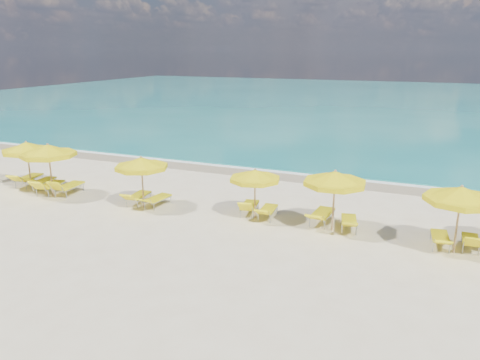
% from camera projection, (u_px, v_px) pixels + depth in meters
% --- Properties ---
extents(ground_plane, '(120.00, 120.00, 0.00)m').
position_uv_depth(ground_plane, '(226.00, 217.00, 19.18)').
color(ground_plane, beige).
extents(ocean, '(120.00, 80.00, 0.30)m').
position_uv_depth(ocean, '(378.00, 101.00, 61.71)').
color(ocean, '#13706C').
rests_on(ocean, ground).
extents(wet_sand_band, '(120.00, 2.60, 0.01)m').
position_uv_depth(wet_sand_band, '(282.00, 174.00, 25.74)').
color(wet_sand_band, tan).
rests_on(wet_sand_band, ground).
extents(foam_line, '(120.00, 1.20, 0.03)m').
position_uv_depth(foam_line, '(286.00, 171.00, 26.45)').
color(foam_line, white).
rests_on(foam_line, ground).
extents(whitecap_near, '(14.00, 0.36, 0.05)m').
position_uv_depth(whitecap_near, '(247.00, 137.00, 36.50)').
color(whitecap_near, white).
rests_on(whitecap_near, ground).
extents(whitecap_far, '(18.00, 0.30, 0.05)m').
position_uv_depth(whitecap_far, '(442.00, 135.00, 37.43)').
color(whitecap_far, white).
rests_on(whitecap_far, ground).
extents(umbrella_1, '(2.88, 2.88, 2.38)m').
position_uv_depth(umbrella_1, '(27.00, 148.00, 22.66)').
color(umbrella_1, tan).
rests_on(umbrella_1, ground).
extents(umbrella_2, '(2.58, 2.58, 2.53)m').
position_uv_depth(umbrella_2, '(48.00, 151.00, 21.37)').
color(umbrella_2, tan).
rests_on(umbrella_2, ground).
extents(umbrella_3, '(2.33, 2.33, 2.30)m').
position_uv_depth(umbrella_3, '(141.00, 164.00, 19.84)').
color(umbrella_3, tan).
rests_on(umbrella_3, ground).
extents(umbrella_4, '(2.34, 2.34, 2.09)m').
position_uv_depth(umbrella_4, '(255.00, 176.00, 18.62)').
color(umbrella_4, tan).
rests_on(umbrella_4, ground).
extents(umbrella_5, '(2.96, 2.96, 2.39)m').
position_uv_depth(umbrella_5, '(335.00, 179.00, 17.23)').
color(umbrella_5, tan).
rests_on(umbrella_5, ground).
extents(umbrella_6, '(2.60, 2.60, 2.40)m').
position_uv_depth(umbrella_6, '(461.00, 195.00, 15.27)').
color(umbrella_6, tan).
rests_on(umbrella_6, ground).
extents(lounger_1_left, '(0.99, 2.08, 0.85)m').
position_uv_depth(lounger_1_left, '(28.00, 181.00, 23.58)').
color(lounger_1_left, '#A5A8AD').
rests_on(lounger_1_left, ground).
extents(lounger_1_right, '(0.79, 1.78, 0.73)m').
position_uv_depth(lounger_1_right, '(44.00, 183.00, 23.27)').
color(lounger_1_right, '#A5A8AD').
rests_on(lounger_1_right, ground).
extents(lounger_2_left, '(1.05, 2.08, 0.92)m').
position_uv_depth(lounger_2_left, '(50.00, 188.00, 22.27)').
color(lounger_2_left, '#A5A8AD').
rests_on(lounger_2_left, ground).
extents(lounger_2_right, '(0.86, 2.02, 0.95)m').
position_uv_depth(lounger_2_right, '(69.00, 189.00, 22.10)').
color(lounger_2_right, '#A5A8AD').
rests_on(lounger_2_right, ground).
extents(lounger_3_left, '(0.77, 1.85, 0.76)m').
position_uv_depth(lounger_3_left, '(138.00, 199.00, 20.80)').
color(lounger_3_left, '#A5A8AD').
rests_on(lounger_3_left, ground).
extents(lounger_3_right, '(0.77, 1.87, 0.66)m').
position_uv_depth(lounger_3_right, '(157.00, 202.00, 20.46)').
color(lounger_3_right, '#A5A8AD').
rests_on(lounger_3_right, ground).
extents(lounger_4_left, '(0.91, 1.84, 0.84)m').
position_uv_depth(lounger_4_left, '(249.00, 209.00, 19.48)').
color(lounger_4_left, '#A5A8AD').
rests_on(lounger_4_left, ground).
extents(lounger_4_right, '(0.70, 1.77, 0.69)m').
position_uv_depth(lounger_4_right, '(268.00, 213.00, 19.07)').
color(lounger_4_right, '#A5A8AD').
rests_on(lounger_4_right, ground).
extents(lounger_5_left, '(0.76, 2.09, 0.77)m').
position_uv_depth(lounger_5_left, '(322.00, 218.00, 18.42)').
color(lounger_5_left, '#A5A8AD').
rests_on(lounger_5_left, ground).
extents(lounger_5_right, '(0.92, 1.86, 0.69)m').
position_uv_depth(lounger_5_right, '(349.00, 224.00, 17.82)').
color(lounger_5_right, '#A5A8AD').
rests_on(lounger_5_right, ground).
extents(lounger_6_left, '(0.73, 1.81, 0.66)m').
position_uv_depth(lounger_6_left, '(440.00, 241.00, 16.27)').
color(lounger_6_left, '#A5A8AD').
rests_on(lounger_6_left, ground).
extents(lounger_6_right, '(0.56, 1.57, 0.78)m').
position_uv_depth(lounger_6_right, '(470.00, 244.00, 16.06)').
color(lounger_6_right, '#A5A8AD').
rests_on(lounger_6_right, ground).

